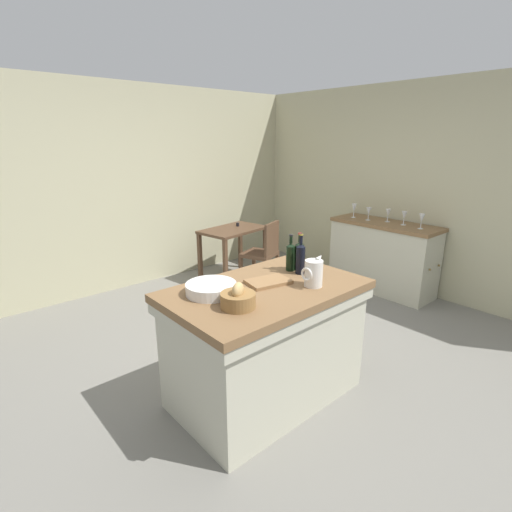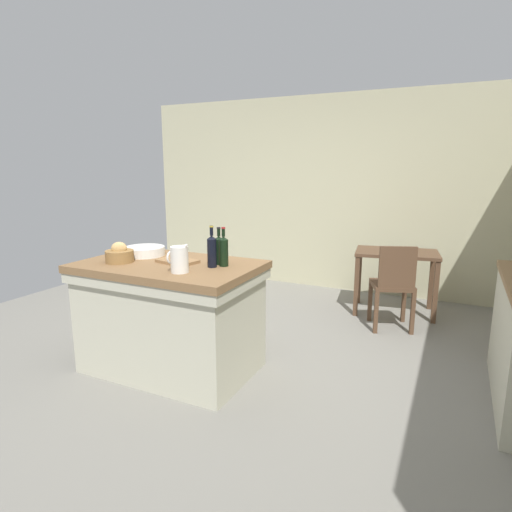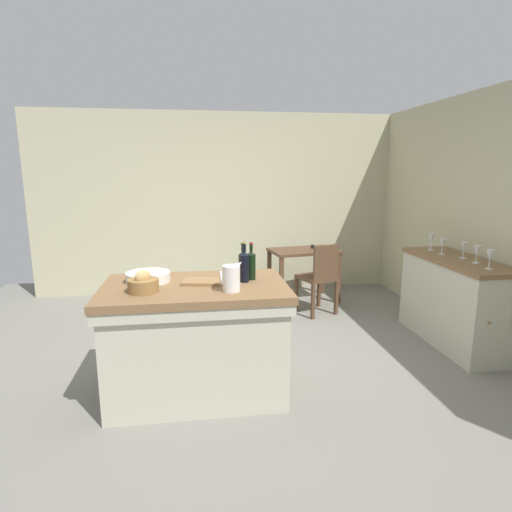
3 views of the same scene
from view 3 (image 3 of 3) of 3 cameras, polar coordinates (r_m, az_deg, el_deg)
The scene contains 19 objects.
ground_plane at distance 4.01m, azimuth -2.16°, elevation -14.77°, with size 6.76×6.76×0.00m, color slate.
wall_back at distance 6.20m, azimuth -4.90°, elevation 7.11°, with size 5.32×0.12×2.60m, color #B7B28E.
wall_right at distance 4.68m, azimuth 31.32°, elevation 4.01°, with size 0.12×5.20×2.60m, color #B7B28E.
island_table at distance 3.42m, azimuth -8.13°, elevation -10.67°, with size 1.43×0.90×0.91m.
side_cabinet at distance 4.81m, azimuth 25.46°, elevation -5.57°, with size 0.52×1.37×0.91m.
writing_desk at distance 5.75m, azimuth 6.54°, elevation -0.26°, with size 0.97×0.69×0.77m.
wooden_chair at distance 5.26m, azimuth 8.67°, elevation -2.73°, with size 0.51×0.51×0.90m.
pitcher at distance 3.07m, azimuth -3.44°, elevation -3.01°, with size 0.17×0.13×0.23m.
wash_bowl at distance 3.45m, azimuth -14.51°, elevation -2.77°, with size 0.35×0.35×0.08m, color silver.
bread_basket at distance 3.16m, azimuth -15.13°, elevation -3.74°, with size 0.22×0.22×0.17m.
cutting_board at distance 3.33m, azimuth -7.29°, elevation -3.48°, with size 0.31×0.20×0.02m, color olive.
wine_bottle_dark at distance 3.38m, azimuth -0.66°, elevation -1.18°, with size 0.07×0.07×0.31m.
wine_bottle_amber at distance 3.41m, azimuth -1.87°, elevation -1.14°, with size 0.07×0.07×0.30m.
wine_bottle_green at distance 3.31m, azimuth -1.63°, elevation -1.37°, with size 0.07×0.07×0.32m.
wine_glass_far_left at distance 4.31m, azimuth 29.32°, elevation 0.04°, with size 0.07×0.07×0.18m.
wine_glass_left at distance 4.53m, azimuth 27.95°, elevation 0.57°, with size 0.07×0.07×0.17m.
wine_glass_middle at distance 4.72m, azimuth 26.51°, elevation 1.08°, with size 0.07×0.07×0.16m.
wine_glass_right at distance 4.85m, azimuth 24.11°, elevation 1.54°, with size 0.07×0.07×0.17m.
wine_glass_far_right at distance 5.05m, azimuth 22.82°, elevation 2.16°, with size 0.07×0.07×0.19m.
Camera 3 is at (-0.38, -3.57, 1.78)m, focal length 29.30 mm.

